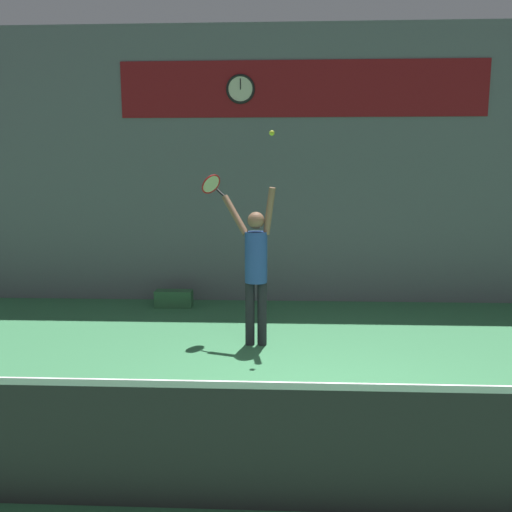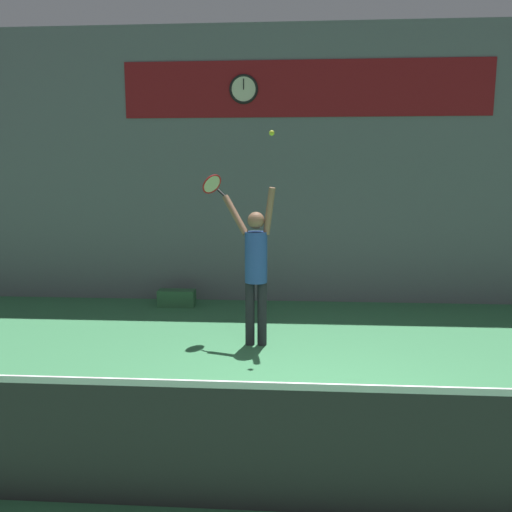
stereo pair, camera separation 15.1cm
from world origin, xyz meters
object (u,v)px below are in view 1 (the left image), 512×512
Objects in this scene: tennis_racket at (212,185)px; equipment_bag at (174,299)px; scoreboard_clock at (240,89)px; tennis_player at (256,264)px; tennis_ball at (272,133)px.

tennis_racket is 0.61× the size of equipment_bag.
scoreboard_clock reaches higher than equipment_bag.
tennis_ball reaches higher than tennis_player.
tennis_ball is at bearing -29.74° from tennis_racket.
tennis_player is 5.43× the size of tennis_racket.
scoreboard_clock is 0.24× the size of tennis_player.
scoreboard_clock is 3.94m from equipment_bag.
tennis_ball is (0.21, -0.07, 1.74)m from tennis_player.
scoreboard_clock is at bearing 98.67° from tennis_player.
tennis_ball reaches higher than tennis_racket.
tennis_player is 1.76m from tennis_ball.
tennis_racket is at bearing -97.37° from scoreboard_clock.
tennis_racket is 1.20m from tennis_ball.
tennis_ball is at bearing -17.50° from tennis_player.
equipment_bag is at bearing 128.15° from tennis_player.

